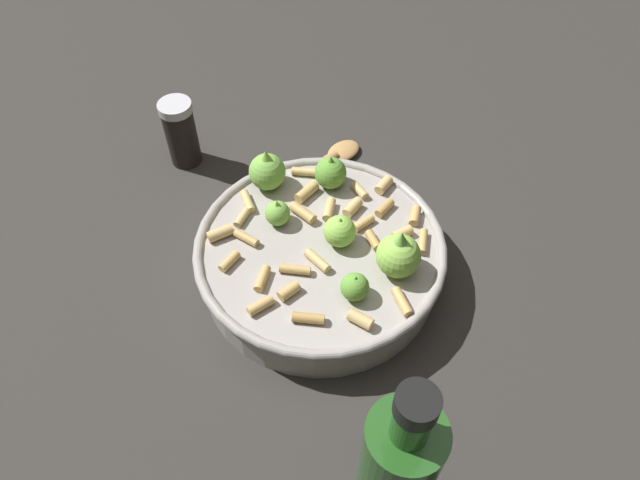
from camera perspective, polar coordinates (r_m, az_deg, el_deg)
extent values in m
plane|color=#2D2B28|center=(0.69, 0.00, -3.22)|extent=(2.40, 2.40, 0.00)
cylinder|color=#9E9993|center=(0.67, 0.00, -1.93)|extent=(0.27, 0.27, 0.05)
torus|color=#9E9993|center=(0.65, 0.00, -0.56)|extent=(0.28, 0.28, 0.01)
sphere|color=#8CC64C|center=(0.64, 1.94, 0.87)|extent=(0.04, 0.04, 0.04)
cone|color=#75B247|center=(0.63, 1.98, 1.83)|extent=(0.01, 0.01, 0.01)
sphere|color=#8CC64C|center=(0.62, 7.68, -1.54)|extent=(0.05, 0.05, 0.05)
cone|color=#75B247|center=(0.60, 7.94, -0.01)|extent=(0.02, 0.02, 0.02)
sphere|color=#609E38|center=(0.60, 3.43, -4.61)|extent=(0.03, 0.03, 0.03)
cone|color=#609E38|center=(0.59, 3.49, -3.86)|extent=(0.01, 0.01, 0.01)
sphere|color=#75B247|center=(0.70, -5.19, 6.67)|extent=(0.04, 0.04, 0.04)
cone|color=#8CC64C|center=(0.69, -5.33, 8.06)|extent=(0.02, 0.02, 0.02)
sphere|color=#609E38|center=(0.70, 1.04, 6.58)|extent=(0.04, 0.04, 0.04)
cone|color=#609E38|center=(0.69, 1.07, 7.72)|extent=(0.01, 0.01, 0.02)
sphere|color=#75B247|center=(0.66, -4.17, 2.63)|extent=(0.03, 0.03, 0.03)
cone|color=#8CC64C|center=(0.65, -4.25, 3.53)|extent=(0.01, 0.01, 0.01)
cylinder|color=tan|center=(0.68, -1.69, 2.69)|extent=(0.02, 0.03, 0.01)
cylinder|color=tan|center=(0.70, -6.91, 3.96)|extent=(0.03, 0.03, 0.01)
cylinder|color=tan|center=(0.68, 3.04, 3.28)|extent=(0.03, 0.01, 0.01)
cylinder|color=tan|center=(0.63, -0.26, -2.02)|extent=(0.02, 0.03, 0.01)
cylinder|color=tan|center=(0.66, 8.07, 0.63)|extent=(0.03, 0.02, 0.01)
cylinder|color=tan|center=(0.69, 6.36, 3.14)|extent=(0.03, 0.01, 0.01)
cylinder|color=tan|center=(0.70, 3.92, 4.87)|extent=(0.02, 0.03, 0.01)
cylinder|color=tan|center=(0.59, 3.99, -7.76)|extent=(0.01, 0.03, 0.01)
cylinder|color=tan|center=(0.62, -5.66, -3.77)|extent=(0.03, 0.02, 0.01)
cylinder|color=tan|center=(0.61, 8.05, -6.00)|extent=(0.03, 0.03, 0.01)
cylinder|color=tan|center=(0.66, -7.23, 0.20)|extent=(0.01, 0.03, 0.01)
cylinder|color=tan|center=(0.71, 6.27, 5.36)|extent=(0.02, 0.01, 0.01)
cylinder|color=tan|center=(0.64, -8.86, -2.08)|extent=(0.03, 0.01, 0.01)
cylinder|color=tan|center=(0.66, -9.76, 0.67)|extent=(0.03, 0.02, 0.01)
cylinder|color=tan|center=(0.63, -2.74, -2.73)|extent=(0.02, 0.03, 0.01)
cylinder|color=tan|center=(0.68, -7.60, 2.22)|extent=(0.03, 0.02, 0.01)
cylinder|color=tan|center=(0.59, -1.16, -7.66)|extent=(0.03, 0.03, 0.01)
cylinder|color=tan|center=(0.66, 10.04, -0.17)|extent=(0.03, 0.02, 0.01)
cylinder|color=tan|center=(0.60, -5.98, -6.31)|extent=(0.03, 0.02, 0.01)
cylinder|color=tan|center=(0.61, -3.07, -5.02)|extent=(0.03, 0.02, 0.01)
cylinder|color=tan|center=(0.67, 4.30, 1.67)|extent=(0.03, 0.02, 0.01)
cylinder|color=tan|center=(0.68, 9.29, 2.35)|extent=(0.03, 0.02, 0.01)
cylinder|color=tan|center=(0.70, -1.30, 4.73)|extent=(0.03, 0.01, 0.01)
cylinder|color=tan|center=(0.68, 0.91, 3.02)|extent=(0.03, 0.02, 0.01)
cylinder|color=tan|center=(0.65, 5.23, -0.01)|extent=(0.02, 0.03, 0.01)
cylinder|color=tan|center=(0.72, -1.60, 6.71)|extent=(0.02, 0.03, 0.01)
cylinder|color=black|center=(0.82, -13.39, 9.84)|extent=(0.04, 0.04, 0.08)
cylinder|color=silver|center=(0.79, -14.04, 12.49)|extent=(0.04, 0.04, 0.01)
cylinder|color=#1E4C19|center=(0.49, 7.20, -22.33)|extent=(0.06, 0.06, 0.20)
cylinder|color=#1E4C19|center=(0.38, 8.97, -17.20)|extent=(0.03, 0.03, 0.04)
cylinder|color=black|center=(0.35, 9.49, -15.64)|extent=(0.03, 0.03, 0.02)
cylinder|color=#B2844C|center=(0.77, -4.01, 4.52)|extent=(0.21, 0.05, 0.02)
ellipsoid|color=#B2844C|center=(0.83, 2.31, 8.71)|extent=(0.06, 0.04, 0.01)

